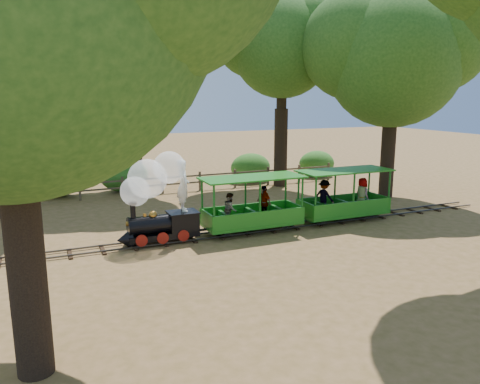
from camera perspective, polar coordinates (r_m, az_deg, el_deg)
name	(u,v)px	position (r m, az deg, el deg)	size (l,w,h in m)	color
ground	(244,233)	(17.10, 0.52, -4.99)	(90.00, 90.00, 0.00)	#A37146
track	(244,231)	(17.08, 0.52, -4.77)	(22.00, 1.00, 0.10)	#3F3D3A
locomotive	(156,192)	(15.75, -10.22, 0.04)	(2.76, 1.30, 3.17)	black
carriage_front	(251,210)	(17.00, 1.36, -2.26)	(3.75, 1.53, 1.95)	#207C1B
carriage_rear	(342,200)	(18.95, 12.34, -0.95)	(3.75, 1.53, 1.95)	#207C1B
oak_nc	(129,22)	(25.23, -13.42, 19.53)	(8.25, 7.26, 11.44)	#2D2116
oak_ne	(281,42)	(25.73, 5.08, 17.80)	(6.71, 5.91, 10.10)	#2D2116
oak_e	(393,52)	(23.95, 18.11, 15.91)	(7.98, 7.02, 9.76)	#2D2116
fence	(181,181)	(24.30, -7.15, 1.36)	(18.10, 0.10, 1.00)	brown
shrub_west	(57,181)	(24.63, -21.45, 1.21)	(2.21, 1.70, 1.53)	#2D6B1E
shrub_mid_w	(124,175)	(24.92, -13.97, 2.01)	(2.48, 1.91, 1.72)	#2D6B1E
shrub_mid_e	(251,167)	(27.03, 1.30, 3.01)	(2.36, 1.82, 1.63)	#2D6B1E
shrub_east	(317,164)	(29.17, 9.33, 3.44)	(2.27, 1.75, 1.57)	#2D6B1E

